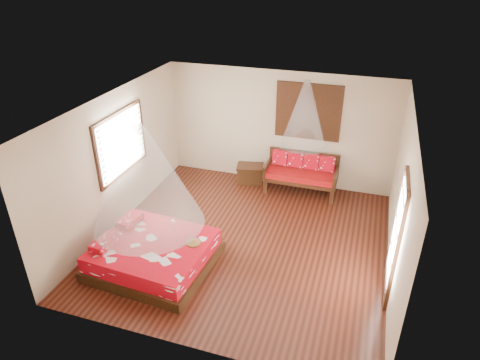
{
  "coord_description": "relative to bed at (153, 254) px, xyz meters",
  "views": [
    {
      "loc": [
        2.05,
        -6.7,
        5.15
      ],
      "look_at": [
        -0.24,
        0.41,
        1.15
      ],
      "focal_mm": 32.0,
      "sensor_mm": 36.0,
      "label": 1
    }
  ],
  "objects": [
    {
      "name": "mosquito_net_daybed",
      "position": [
        2.06,
        3.48,
        1.75
      ],
      "size": [
        1.03,
        1.03,
        1.5
      ],
      "primitive_type": "cone",
      "color": "white",
      "rests_on": "ceiling"
    },
    {
      "name": "storage_chest",
      "position": [
        0.76,
        3.68,
        -0.02
      ],
      "size": [
        0.73,
        0.6,
        0.45
      ],
      "rotation": [
        0.0,
        0.0,
        0.2
      ],
      "color": "black",
      "rests_on": "floor"
    },
    {
      "name": "daybed",
      "position": [
        2.06,
        3.6,
        0.27
      ],
      "size": [
        1.7,
        0.75,
        0.94
      ],
      "color": "black",
      "rests_on": "floor"
    },
    {
      "name": "wine_tray",
      "position": [
        0.72,
        0.22,
        0.31
      ],
      "size": [
        0.27,
        0.27,
        0.22
      ],
      "rotation": [
        0.0,
        0.0,
        -0.06
      ],
      "color": "brown",
      "rests_on": "bed"
    },
    {
      "name": "bed",
      "position": [
        0.0,
        0.0,
        0.0
      ],
      "size": [
        2.16,
        1.98,
        0.64
      ],
      "rotation": [
        0.0,
        0.0,
        -0.07
      ],
      "color": "black",
      "rests_on": "floor"
    },
    {
      "name": "window_left",
      "position": [
        -1.32,
        1.43,
        1.45
      ],
      "size": [
        0.1,
        1.74,
        1.34
      ],
      "color": "black",
      "rests_on": "wall_left"
    },
    {
      "name": "mosquito_net_main",
      "position": [
        0.02,
        -0.0,
        1.6
      ],
      "size": [
        1.91,
        1.91,
        1.8
      ],
      "primitive_type": "cone",
      "color": "white",
      "rests_on": "ceiling"
    },
    {
      "name": "room",
      "position": [
        1.39,
        1.23,
        1.15
      ],
      "size": [
        5.54,
        5.54,
        2.84
      ],
      "color": "black",
      "rests_on": "ground"
    },
    {
      "name": "glazed_door",
      "position": [
        4.1,
        0.63,
        0.82
      ],
      "size": [
        0.08,
        1.02,
        2.16
      ],
      "color": "black",
      "rests_on": "floor"
    },
    {
      "name": "shutter_panel",
      "position": [
        2.06,
        3.94,
        1.65
      ],
      "size": [
        1.52,
        0.06,
        1.32
      ],
      "color": "black",
      "rests_on": "wall_back"
    }
  ]
}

